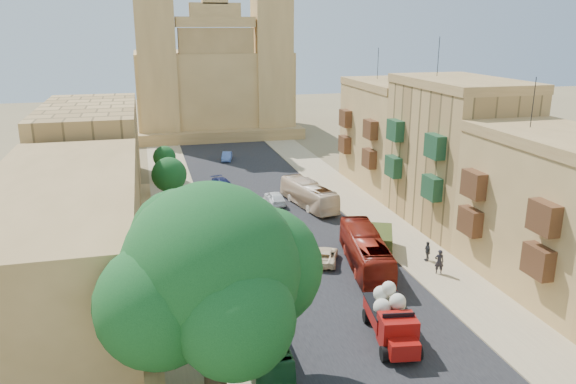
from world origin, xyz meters
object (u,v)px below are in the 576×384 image
car_white_a (260,205)px  pedestrian_c (427,251)px  red_truck (392,317)px  car_white_b (275,198)px  street_tree_d (164,157)px  car_blue_b (227,156)px  bus_red_east (366,251)px  street_tree_c (169,175)px  street_tree_b (177,214)px  bus_cream_east (309,195)px  street_tree_a (190,280)px  car_blue_a (253,253)px  church (213,78)px  olive_pickup (380,241)px  car_dkblue (223,184)px  ficus_tree (213,277)px  bus_green_north (261,338)px  car_cream (325,256)px  pedestrian_a (439,262)px

car_white_a → pedestrian_c: (10.53, -16.08, 0.26)m
red_truck → car_white_b: (-0.66, 28.10, -0.80)m
street_tree_d → car_blue_b: size_ratio=1.17×
bus_red_east → pedestrian_c: bus_red_east is taller
street_tree_c → car_white_b: (10.86, -1.02, -2.99)m
street_tree_b → red_truck: street_tree_b is taller
red_truck → bus_cream_east: red_truck is taller
street_tree_d → street_tree_a: bearing=-90.0°
car_white_b → car_blue_b: car_white_b is taller
street_tree_b → car_blue_a: 7.15m
church → olive_pickup: (6.50, -58.61, -8.63)m
street_tree_d → car_white_a: size_ratio=1.23×
street_tree_c → car_blue_b: size_ratio=1.51×
olive_pickup → car_dkblue: olive_pickup is taller
car_white_a → olive_pickup: bearing=-48.5°
car_dkblue → ficus_tree: bearing=-114.5°
street_tree_b → car_blue_b: size_ratio=1.42×
church → red_truck: 72.19m
bus_green_north → bus_cream_east: bus_cream_east is taller
bus_cream_east → car_white_a: 5.31m
pedestrian_c → olive_pickup: bearing=-128.1°
street_tree_a → pedestrian_c: bearing=15.0°
street_tree_a → street_tree_d: 36.00m
bus_red_east → car_white_b: (-3.14, 17.83, -0.73)m
street_tree_c → car_white_b: bearing=-5.4°
bus_red_east → car_cream: size_ratio=2.55×
bus_red_east → car_blue_a: bus_red_east is taller
pedestrian_c → car_dkblue: bearing=-146.6°
street_tree_c → pedestrian_c: size_ratio=3.32×
olive_pickup → bus_cream_east: 13.49m
pedestrian_c → street_tree_d: bearing=-141.8°
street_tree_b → car_cream: (11.29, -5.03, -2.89)m
ficus_tree → street_tree_c: 32.14m
street_tree_a → church: bearing=81.5°
bus_green_north → car_white_b: 28.87m
bus_red_east → bus_cream_east: 16.12m
bus_cream_east → pedestrian_c: size_ratio=5.69×
car_white_a → car_blue_b: car_blue_b is taller
church → car_cream: bearing=-88.8°
street_tree_a → street_tree_c: (0.00, 24.00, 0.71)m
street_tree_a → car_dkblue: size_ratio=1.11×
car_white_b → street_tree_d: bearing=-51.2°
car_blue_b → pedestrian_c: 40.55m
car_blue_a → bus_red_east: bearing=-40.6°
car_white_b → pedestrian_a: size_ratio=2.11×
red_truck → car_white_a: size_ratio=1.77×
car_white_b → bus_green_north: bearing=74.1°
car_white_a → pedestrian_c: 19.22m
ficus_tree → bus_green_north: size_ratio=1.31×
street_tree_c → street_tree_a: bearing=-90.0°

